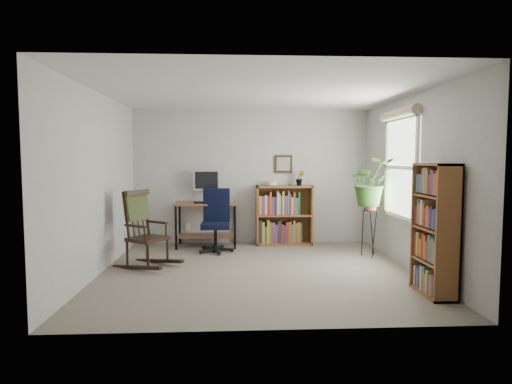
{
  "coord_description": "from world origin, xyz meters",
  "views": [
    {
      "loc": [
        -0.32,
        -5.69,
        1.52
      ],
      "look_at": [
        0.0,
        0.4,
        1.05
      ],
      "focal_mm": 30.0,
      "sensor_mm": 36.0,
      "label": 1
    }
  ],
  "objects": [
    {
      "name": "monitor",
      "position": [
        -0.8,
        1.84,
        1.05
      ],
      "size": [
        0.46,
        0.16,
        0.56
      ],
      "primitive_type": null,
      "color": "silver",
      "rests_on": "desk"
    },
    {
      "name": "low_bookshelf",
      "position": [
        0.58,
        1.82,
        0.53
      ],
      "size": [
        0.99,
        0.33,
        1.05
      ],
      "primitive_type": null,
      "color": "brown",
      "rests_on": "floor"
    },
    {
      "name": "framed_picture",
      "position": [
        0.58,
        1.97,
        1.43
      ],
      "size": [
        0.32,
        0.04,
        0.32
      ],
      "primitive_type": null,
      "color": "black",
      "rests_on": "wall_back"
    },
    {
      "name": "window",
      "position": [
        2.06,
        0.3,
        1.4
      ],
      "size": [
        0.12,
        1.2,
        1.5
      ],
      "primitive_type": null,
      "color": "white",
      "rests_on": "wall_right"
    },
    {
      "name": "wall_left",
      "position": [
        -2.1,
        0.0,
        1.2
      ],
      "size": [
        0.0,
        4.0,
        2.4
      ],
      "primitive_type": "cube",
      "color": "#B6B5B1",
      "rests_on": "ground"
    },
    {
      "name": "potted_plant_small",
      "position": [
        0.86,
        1.83,
        1.1
      ],
      "size": [
        0.13,
        0.24,
        0.11
      ],
      "primitive_type": "imported",
      "color": "#325D20",
      "rests_on": "low_bookshelf"
    },
    {
      "name": "desk",
      "position": [
        -0.8,
        1.7,
        0.39
      ],
      "size": [
        1.07,
        0.59,
        0.77
      ],
      "primitive_type": null,
      "color": "brown",
      "rests_on": "floor"
    },
    {
      "name": "ceiling",
      "position": [
        0.0,
        0.0,
        2.4
      ],
      "size": [
        4.2,
        4.0,
        0.0
      ],
      "primitive_type": "cube",
      "color": "silver",
      "rests_on": "ground"
    },
    {
      "name": "rocking_chair",
      "position": [
        -1.53,
        0.33,
        0.55
      ],
      "size": [
        1.11,
        1.0,
        1.1
      ],
      "primitive_type": null,
      "rotation": [
        0.0,
        0.0,
        0.98
      ],
      "color": "black",
      "rests_on": "floor"
    },
    {
      "name": "office_chair",
      "position": [
        -0.62,
        1.23,
        0.53
      ],
      "size": [
        0.61,
        0.61,
        1.05
      ],
      "primitive_type": null,
      "rotation": [
        0.0,
        0.0,
        -0.06
      ],
      "color": "black",
      "rests_on": "floor"
    },
    {
      "name": "keyboard",
      "position": [
        -0.8,
        1.58,
        0.78
      ],
      "size": [
        0.4,
        0.15,
        0.02
      ],
      "primitive_type": "cube",
      "color": "black",
      "rests_on": "desk"
    },
    {
      "name": "wall_back",
      "position": [
        0.0,
        2.0,
        1.2
      ],
      "size": [
        4.2,
        0.0,
        2.4
      ],
      "primitive_type": "cube",
      "color": "#B6B5B1",
      "rests_on": "ground"
    },
    {
      "name": "floor",
      "position": [
        0.0,
        0.0,
        0.0
      ],
      "size": [
        4.2,
        4.0,
        0.0
      ],
      "primitive_type": "cube",
      "color": "gray",
      "rests_on": "ground"
    },
    {
      "name": "wall_right",
      "position": [
        2.1,
        0.0,
        1.2
      ],
      "size": [
        0.0,
        4.0,
        2.4
      ],
      "primitive_type": "cube",
      "color": "#B6B5B1",
      "rests_on": "ground"
    },
    {
      "name": "spider_plant",
      "position": [
        1.8,
        0.81,
        1.52
      ],
      "size": [
        1.69,
        1.88,
        1.46
      ],
      "primitive_type": "imported",
      "color": "#325D20",
      "rests_on": "plant_stand"
    },
    {
      "name": "wall_front",
      "position": [
        0.0,
        -2.0,
        1.2
      ],
      "size": [
        4.2,
        0.0,
        2.4
      ],
      "primitive_type": "cube",
      "color": "#B6B5B1",
      "rests_on": "ground"
    },
    {
      "name": "plant_stand",
      "position": [
        1.8,
        0.81,
        0.43
      ],
      "size": [
        0.31,
        0.31,
        0.85
      ],
      "primitive_type": null,
      "rotation": [
        0.0,
        0.0,
        0.4
      ],
      "color": "black",
      "rests_on": "floor"
    },
    {
      "name": "tall_bookshelf",
      "position": [
        1.92,
        -1.09,
        0.74
      ],
      "size": [
        0.28,
        0.65,
        1.48
      ],
      "primitive_type": null,
      "color": "brown",
      "rests_on": "floor"
    }
  ]
}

